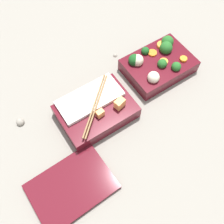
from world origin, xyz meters
name	(u,v)px	position (x,y,z in m)	size (l,w,h in m)	color
ground_plane	(127,91)	(0.00, 0.00, 0.00)	(3.00, 3.00, 0.00)	gray
bento_tray_vegetable	(158,64)	(-0.13, -0.02, 0.03)	(0.22, 0.15, 0.08)	#510F19
bento_tray_rice	(96,110)	(0.13, 0.02, 0.03)	(0.22, 0.15, 0.08)	#510F19
bento_lid	(72,187)	(0.30, 0.17, 0.01)	(0.21, 0.15, 0.01)	#510F19
pebble_0	(115,55)	(-0.05, -0.14, 0.00)	(0.01, 0.01, 0.01)	gray
pebble_1	(20,122)	(0.33, -0.08, 0.01)	(0.02, 0.02, 0.02)	gray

